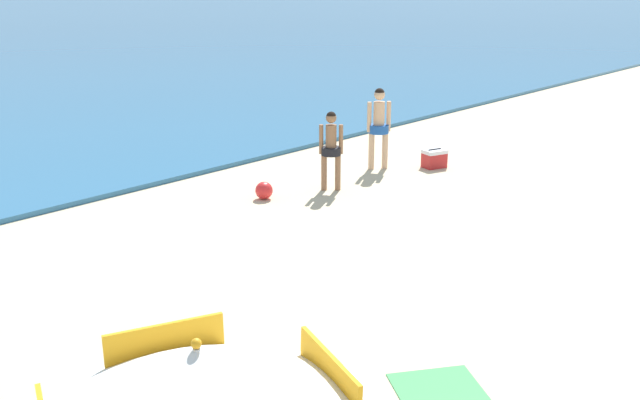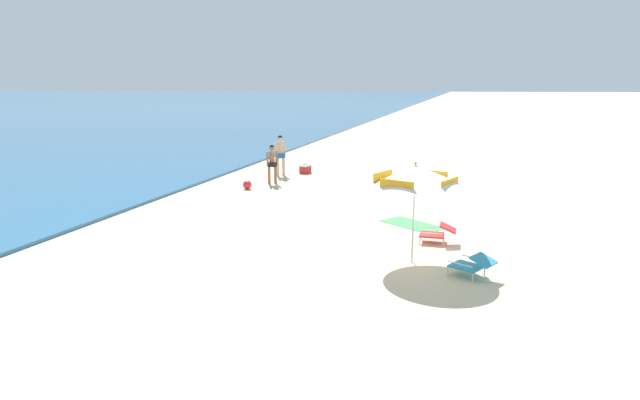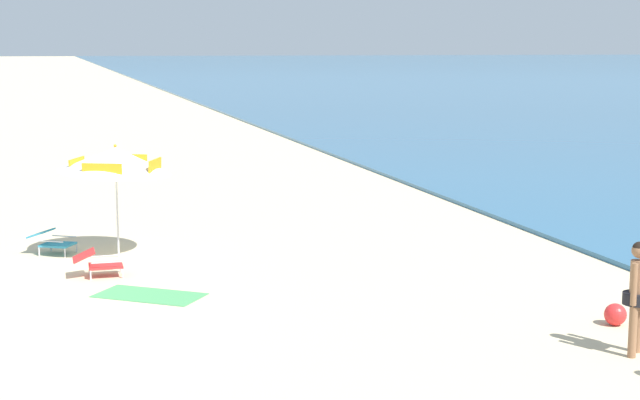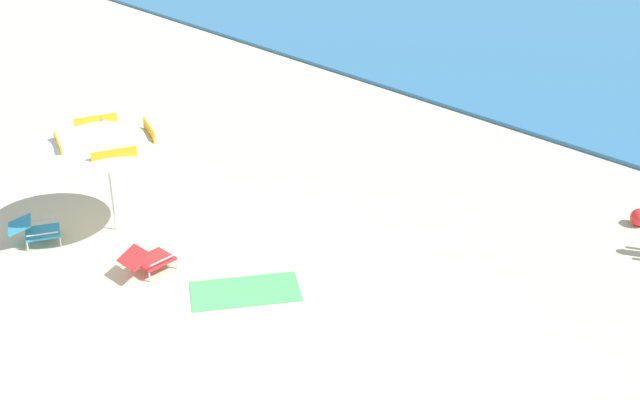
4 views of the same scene
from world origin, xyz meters
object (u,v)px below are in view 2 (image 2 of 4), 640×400
at_px(beach_umbrella_striped_main, 415,176).
at_px(lounge_chair_under_umbrella, 438,232).
at_px(lounge_chair_beside_umbrella, 472,264).
at_px(cooler_box, 305,169).
at_px(beach_towel, 413,224).
at_px(person_standing_beside, 272,161).
at_px(beach_ball, 247,185).
at_px(person_standing_near_shore, 280,153).

xyz_separation_m(beach_umbrella_striped_main, lounge_chair_under_umbrella, (1.65, -0.47, -1.67)).
bearing_deg(lounge_chair_beside_umbrella, cooler_box, 31.21).
relative_size(cooler_box, beach_towel, 0.32).
bearing_deg(beach_towel, cooler_box, 35.28).
relative_size(person_standing_beside, cooler_box, 2.72).
relative_size(beach_ball, beach_towel, 0.19).
relative_size(cooler_box, beach_ball, 1.72).
height_order(lounge_chair_under_umbrella, beach_ball, lounge_chair_under_umbrella).
bearing_deg(person_standing_near_shore, beach_ball, 176.32).
xyz_separation_m(beach_ball, beach_towel, (-3.66, -6.60, -0.16)).
relative_size(person_standing_beside, beach_ball, 4.67).
relative_size(person_standing_near_shore, beach_towel, 0.99).
bearing_deg(cooler_box, lounge_chair_under_umbrella, -146.34).
bearing_deg(cooler_box, person_standing_beside, 169.48).
height_order(beach_umbrella_striped_main, beach_towel, beach_umbrella_striped_main).
relative_size(beach_umbrella_striped_main, beach_ball, 9.00).
bearing_deg(beach_umbrella_striped_main, person_standing_near_shore, 33.26).
distance_m(lounge_chair_beside_umbrella, person_standing_beside, 11.72).
bearing_deg(lounge_chair_under_umbrella, person_standing_beside, 45.96).
height_order(lounge_chair_beside_umbrella, cooler_box, lounge_chair_beside_umbrella).
bearing_deg(lounge_chair_beside_umbrella, beach_umbrella_striped_main, 64.28).
bearing_deg(beach_umbrella_striped_main, beach_ball, 44.79).
xyz_separation_m(person_standing_beside, beach_ball, (-1.32, 0.53, -0.74)).
bearing_deg(beach_ball, person_standing_near_shore, -3.68).
relative_size(person_standing_beside, beach_towel, 0.87).
distance_m(person_standing_beside, cooler_box, 2.99).
height_order(beach_umbrella_striped_main, person_standing_near_shore, beach_umbrella_striped_main).
bearing_deg(beach_ball, lounge_chair_beside_umbrella, -132.77).
bearing_deg(person_standing_beside, lounge_chair_under_umbrella, -134.04).
bearing_deg(beach_towel, person_standing_near_shore, 42.81).
height_order(lounge_chair_under_umbrella, person_standing_beside, person_standing_beside).
distance_m(person_standing_near_shore, beach_ball, 3.36).
height_order(person_standing_near_shore, cooler_box, person_standing_near_shore).
bearing_deg(lounge_chair_under_umbrella, lounge_chair_beside_umbrella, -160.45).
height_order(beach_umbrella_striped_main, person_standing_beside, beach_umbrella_striped_main).
distance_m(lounge_chair_under_umbrella, person_standing_near_shore, 11.15).
relative_size(lounge_chair_beside_umbrella, beach_ball, 2.99).
distance_m(lounge_chair_beside_umbrella, cooler_box, 13.70).
xyz_separation_m(cooler_box, beach_ball, (-4.17, 1.06, -0.03)).
bearing_deg(beach_umbrella_striped_main, person_standing_beside, 37.57).
bearing_deg(beach_umbrella_striped_main, lounge_chair_under_umbrella, -16.02).
xyz_separation_m(lounge_chair_under_umbrella, lounge_chair_beside_umbrella, (-2.27, -0.81, 0.00)).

